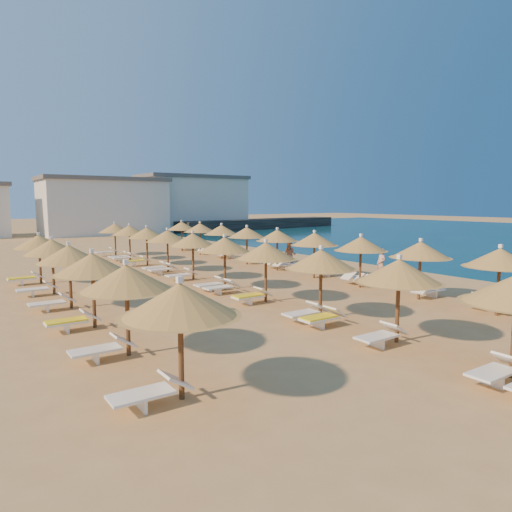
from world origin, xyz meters
TOP-DOWN VIEW (x-y plane):
  - ground at (0.00, 0.00)m, footprint 220.00×220.00m
  - jetty at (27.79, 42.82)m, footprint 30.27×8.08m
  - hotel_blocks at (3.42, 46.14)m, footprint 47.84×11.92m
  - parasol_row_east at (3.13, 2.68)m, footprint 2.62×36.40m
  - parasol_row_west at (-2.57, 2.68)m, footprint 2.62×36.40m
  - parasol_row_inland at (-9.62, 0.99)m, footprint 2.62×19.51m
  - loungers at (-1.31, 2.39)m, footprint 15.85×35.31m
  - beachgoer_b at (4.27, 6.22)m, footprint 1.00×1.06m
  - beachgoer_a at (5.86, 0.31)m, footprint 0.53×0.69m

SIDE VIEW (x-z plane):
  - ground at x=0.00m, z-range 0.00..0.00m
  - loungers at x=-1.31m, z-range 0.01..0.67m
  - jetty at x=27.79m, z-range 0.00..1.50m
  - beachgoer_a at x=5.86m, z-range 0.00..1.68m
  - beachgoer_b at x=4.27m, z-range 0.00..1.73m
  - parasol_row_inland at x=-9.62m, z-range 0.78..3.44m
  - parasol_row_east at x=3.13m, z-range 0.78..3.44m
  - parasol_row_west at x=-2.57m, z-range 0.78..3.44m
  - hotel_blocks at x=3.42m, z-range -0.35..7.75m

